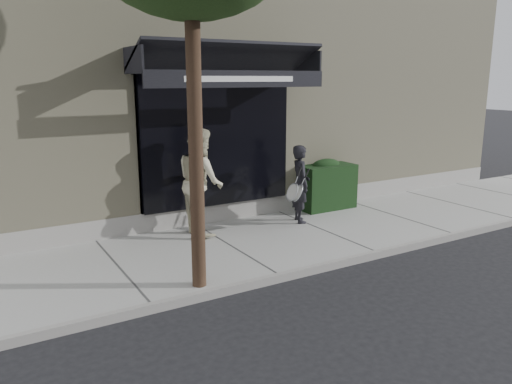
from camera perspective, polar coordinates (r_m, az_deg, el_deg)
ground at (r=9.99m, az=7.36°, el=-4.84°), size 80.00×80.00×0.00m
sidewalk at (r=9.97m, az=7.37°, el=-4.51°), size 20.00×3.00×0.12m
curb at (r=8.87m, az=13.57°, el=-6.94°), size 20.00×0.10×0.14m
building_facade at (r=13.76m, az=-5.37°, el=11.63°), size 14.30×8.04×5.64m
hedge at (r=11.43m, az=7.96°, el=0.82°), size 1.30×0.70×1.14m
pedestrian_front at (r=10.21m, az=5.07°, el=0.91°), size 0.81×0.83×1.59m
pedestrian_back at (r=9.42m, az=-6.35°, el=1.24°), size 0.85×1.05×2.03m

